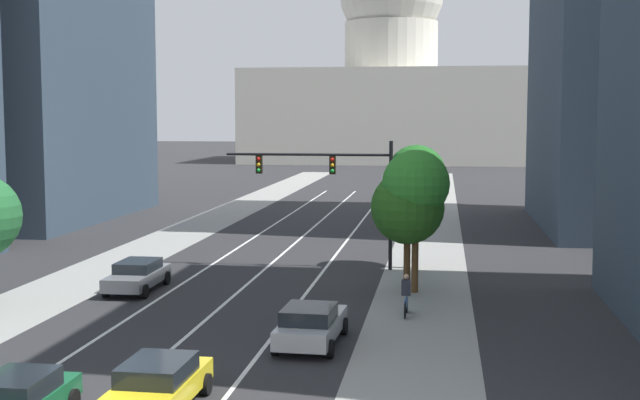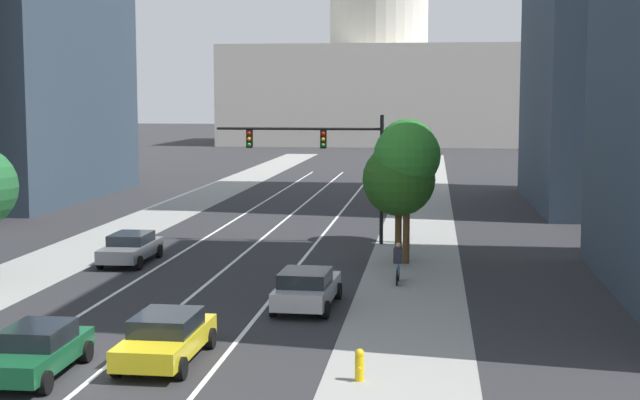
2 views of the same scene
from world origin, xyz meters
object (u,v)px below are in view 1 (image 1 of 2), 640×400
at_px(car_silver, 311,324).
at_px(car_yellow, 157,385).
at_px(street_tree_far_right, 408,208).
at_px(capitol_building, 391,86).
at_px(car_gray, 137,275).
at_px(cyclist, 406,295).
at_px(street_tree_near_right, 416,184).
at_px(street_tree_mid_right, 416,175).
at_px(traffic_signal_mast, 338,179).

xyz_separation_m(car_silver, car_yellow, (-3.15, -7.37, -0.01)).
distance_m(car_silver, street_tree_far_right, 10.84).
bearing_deg(capitol_building, car_gray, -92.38).
bearing_deg(cyclist, street_tree_near_right, -1.15).
relative_size(cyclist, street_tree_near_right, 0.26).
bearing_deg(street_tree_far_right, cyclist, -87.96).
xyz_separation_m(car_yellow, street_tree_near_right, (6.52, 17.03, 4.26)).
xyz_separation_m(car_silver, cyclist, (3.16, 4.99, 0.09)).
distance_m(car_silver, street_tree_mid_right, 16.75).
bearing_deg(car_yellow, car_silver, -22.45).
height_order(car_yellow, cyclist, cyclist).
bearing_deg(street_tree_near_right, street_tree_mid_right, 91.62).
height_order(car_silver, cyclist, cyclist).
distance_m(street_tree_far_right, street_tree_mid_right, 6.07).
bearing_deg(car_gray, car_silver, -131.83).
distance_m(capitol_building, street_tree_far_right, 113.21).
relative_size(traffic_signal_mast, street_tree_near_right, 1.35).
xyz_separation_m(capitol_building, street_tree_mid_right, (7.92, -106.60, -8.24)).
distance_m(car_yellow, street_tree_near_right, 18.72).
xyz_separation_m(car_gray, street_tree_near_right, (12.84, 1.42, 4.27)).
relative_size(car_yellow, car_gray, 1.01).
height_order(traffic_signal_mast, street_tree_mid_right, traffic_signal_mast).
relative_size(car_gray, street_tree_far_right, 0.84).
bearing_deg(street_tree_mid_right, street_tree_near_right, -88.38).
relative_size(capitol_building, street_tree_mid_right, 7.51).
distance_m(cyclist, street_tree_near_right, 6.27).
distance_m(car_yellow, street_tree_far_right, 18.62).
bearing_deg(traffic_signal_mast, car_silver, -86.50).
bearing_deg(street_tree_far_right, traffic_signal_mast, 126.33).
bearing_deg(street_tree_mid_right, car_yellow, -105.25).
bearing_deg(cyclist, capitol_building, 5.17).
height_order(cyclist, street_tree_near_right, street_tree_near_right).
bearing_deg(car_gray, cyclist, -105.25).
relative_size(car_silver, traffic_signal_mast, 0.53).
bearing_deg(street_tree_mid_right, cyclist, -90.14).
distance_m(capitol_building, cyclist, 118.42).
distance_m(capitol_building, street_tree_near_right, 113.42).
relative_size(car_gray, street_tree_near_right, 0.72).
distance_m(capitol_building, traffic_signal_mast, 107.63).
xyz_separation_m(car_gray, cyclist, (12.63, -3.26, 0.11)).
relative_size(car_silver, car_yellow, 0.99).
bearing_deg(car_yellow, traffic_signal_mast, -4.87).
bearing_deg(cyclist, car_gray, 76.88).
height_order(car_yellow, traffic_signal_mast, traffic_signal_mast).
bearing_deg(street_tree_near_right, cyclist, -92.47).
bearing_deg(street_tree_mid_right, capitol_building, 94.25).
xyz_separation_m(traffic_signal_mast, cyclist, (4.09, -10.27, -3.96)).
bearing_deg(traffic_signal_mast, street_tree_mid_right, 8.71).
height_order(cyclist, street_tree_mid_right, street_tree_mid_right).
distance_m(car_gray, street_tree_near_right, 13.60).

